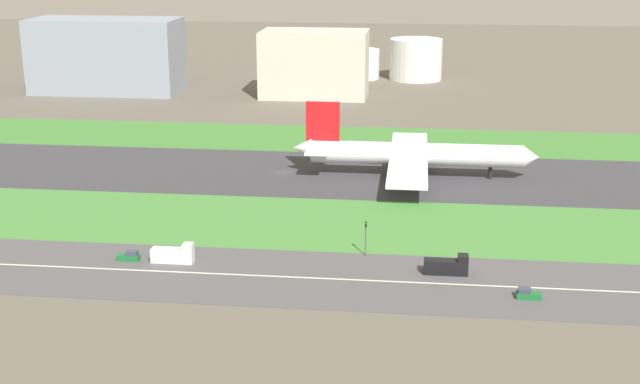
# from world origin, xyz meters

# --- Properties ---
(ground_plane) EXTENTS (800.00, 800.00, 0.00)m
(ground_plane) POSITION_xyz_m (0.00, 0.00, 0.00)
(ground_plane) COLOR #5B564C
(runway) EXTENTS (280.00, 46.00, 0.10)m
(runway) POSITION_xyz_m (0.00, 0.00, 0.05)
(runway) COLOR #38383D
(runway) RESTS_ON ground_plane
(grass_median_north) EXTENTS (280.00, 36.00, 0.10)m
(grass_median_north) POSITION_xyz_m (0.00, 41.00, 0.05)
(grass_median_north) COLOR #3D7A33
(grass_median_north) RESTS_ON ground_plane
(grass_median_south) EXTENTS (280.00, 36.00, 0.10)m
(grass_median_south) POSITION_xyz_m (0.00, -41.00, 0.05)
(grass_median_south) COLOR #427F38
(grass_median_south) RESTS_ON ground_plane
(highway) EXTENTS (280.00, 28.00, 0.10)m
(highway) POSITION_xyz_m (0.00, -73.00, 0.05)
(highway) COLOR #4C4C4F
(highway) RESTS_ON ground_plane
(highway_centerline) EXTENTS (266.00, 0.50, 0.01)m
(highway_centerline) POSITION_xyz_m (0.00, -73.00, 0.11)
(highway_centerline) COLOR silver
(highway_centerline) RESTS_ON highway
(airliner) EXTENTS (65.00, 56.00, 19.70)m
(airliner) POSITION_xyz_m (34.26, 0.00, 6.23)
(airliner) COLOR white
(airliner) RESTS_ON runway
(truck_0) EXTENTS (8.40, 2.50, 4.00)m
(truck_0) POSITION_xyz_m (42.47, -68.00, 1.67)
(truck_0) COLOR black
(truck_0) RESTS_ON highway
(truck_1) EXTENTS (8.40, 2.50, 4.00)m
(truck_1) POSITION_xyz_m (-11.15, -68.00, 1.67)
(truck_1) COLOR silver
(truck_1) RESTS_ON highway
(car_1) EXTENTS (4.40, 1.80, 2.00)m
(car_1) POSITION_xyz_m (56.43, -78.00, 0.92)
(car_1) COLOR #19662D
(car_1) RESTS_ON highway
(car_0) EXTENTS (4.40, 1.80, 2.00)m
(car_0) POSITION_xyz_m (-20.28, -68.00, 0.92)
(car_0) COLOR #19662D
(car_0) RESTS_ON highway
(traffic_light) EXTENTS (0.36, 0.50, 7.20)m
(traffic_light) POSITION_xyz_m (26.31, -60.01, 4.29)
(traffic_light) COLOR #4C4C51
(traffic_light) RESTS_ON highway
(terminal_building) EXTENTS (59.26, 25.95, 29.54)m
(terminal_building) POSITION_xyz_m (-90.00, 114.00, 14.77)
(terminal_building) COLOR gray
(terminal_building) RESTS_ON ground_plane
(hangar_building) EXTENTS (41.62, 24.67, 25.77)m
(hangar_building) POSITION_xyz_m (-5.03, 114.00, 12.89)
(hangar_building) COLOR beige
(hangar_building) RESTS_ON ground_plane
(fuel_tank_west) EXTENTS (17.83, 17.83, 12.95)m
(fuel_tank_west) POSITION_xyz_m (9.61, 159.00, 6.48)
(fuel_tank_west) COLOR silver
(fuel_tank_west) RESTS_ON ground_plane
(fuel_tank_centre) EXTENTS (22.97, 22.97, 17.87)m
(fuel_tank_centre) POSITION_xyz_m (34.58, 159.00, 8.93)
(fuel_tank_centre) COLOR silver
(fuel_tank_centre) RESTS_ON ground_plane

